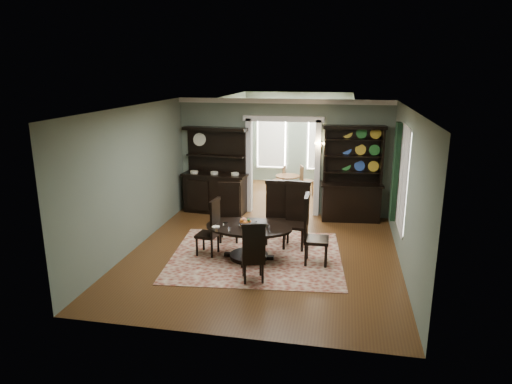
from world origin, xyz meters
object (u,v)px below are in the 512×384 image
Objects in this scene: dining_table at (249,236)px; sideboard at (215,183)px; welsh_dresser at (351,187)px; parlor_table at (288,183)px.

sideboard reaches higher than dining_table.
parlor_table is at bearing 129.78° from welsh_dresser.
sideboard is 3.54m from welsh_dresser.
parlor_table is at bearing 52.02° from sideboard.
sideboard reaches higher than parlor_table.
parlor_table is (1.71, 1.79, -0.36)m from sideboard.
dining_table is at bearing -130.62° from welsh_dresser.
dining_table is 4.72m from parlor_table.
sideboard is at bearing -133.67° from parlor_table.
welsh_dresser is (2.02, 2.93, 0.39)m from dining_table.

